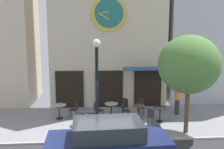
% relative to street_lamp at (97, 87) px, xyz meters
% --- Properties ---
extents(ground_plane, '(27.88, 10.64, 0.13)m').
position_rel_street_lamp_xyz_m(ground_plane, '(0.36, -0.93, -2.22)').
color(ground_plane, gray).
extents(clock_building, '(7.32, 4.22, 12.08)m').
position_rel_street_lamp_xyz_m(clock_building, '(0.80, 5.80, 4.04)').
color(clock_building, beige).
rests_on(clock_building, ground_plane).
extents(neighbor_building_right, '(6.67, 3.24, 12.74)m').
position_rel_street_lamp_xyz_m(neighbor_building_right, '(8.08, 6.01, 4.17)').
color(neighbor_building_right, '#B2B2BC').
rests_on(neighbor_building_right, ground_plane).
extents(street_lamp, '(0.36, 0.36, 4.32)m').
position_rel_street_lamp_xyz_m(street_lamp, '(0.00, 0.00, 0.00)').
color(street_lamp, black).
rests_on(street_lamp, ground_plane).
extents(street_tree, '(2.78, 2.50, 4.50)m').
position_rel_street_lamp_xyz_m(street_tree, '(4.12, -0.02, 0.98)').
color(street_tree, brown).
rests_on(street_tree, ground_plane).
extents(cafe_table_near_door, '(0.75, 0.75, 0.77)m').
position_rel_street_lamp_xyz_m(cafe_table_near_door, '(-2.03, 2.31, -1.63)').
color(cafe_table_near_door, black).
rests_on(cafe_table_near_door, ground_plane).
extents(cafe_table_rightmost, '(0.71, 0.71, 0.74)m').
position_rel_street_lamp_xyz_m(cafe_table_rightmost, '(-0.68, 1.26, -1.67)').
color(cafe_table_rightmost, black).
rests_on(cafe_table_rightmost, ground_plane).
extents(cafe_table_center_left, '(0.75, 0.75, 0.75)m').
position_rel_street_lamp_xyz_m(cafe_table_center_left, '(0.80, 2.45, -1.65)').
color(cafe_table_center_left, black).
rests_on(cafe_table_center_left, ground_plane).
extents(cafe_table_center, '(0.66, 0.66, 0.77)m').
position_rel_street_lamp_xyz_m(cafe_table_center, '(2.25, 1.92, -1.67)').
color(cafe_table_center, black).
rests_on(cafe_table_center, ground_plane).
extents(cafe_table_leftmost, '(0.73, 0.73, 0.77)m').
position_rel_street_lamp_xyz_m(cafe_table_leftmost, '(3.28, 1.47, -1.65)').
color(cafe_table_leftmost, black).
rests_on(cafe_table_leftmost, ground_plane).
extents(cafe_chair_right_end, '(0.47, 0.47, 0.90)m').
position_rel_street_lamp_xyz_m(cafe_chair_right_end, '(-1.19, 2.39, -1.67)').
color(cafe_chair_right_end, black).
rests_on(cafe_chair_right_end, ground_plane).
extents(cafe_chair_facing_street, '(0.55, 0.55, 0.90)m').
position_rel_street_lamp_xyz_m(cafe_chair_facing_street, '(0.04, 2.16, -1.67)').
color(cafe_chair_facing_street, black).
rests_on(cafe_chair_facing_street, ground_plane).
extents(cafe_chair_left_end, '(0.48, 0.48, 0.90)m').
position_rel_street_lamp_xyz_m(cafe_chair_left_end, '(1.47, 2.08, -1.67)').
color(cafe_chair_left_end, black).
rests_on(cafe_chair_left_end, ground_plane).
extents(cafe_chair_near_lamp, '(0.55, 0.55, 0.90)m').
position_rel_street_lamp_xyz_m(cafe_chair_near_lamp, '(-0.29, 0.54, -1.67)').
color(cafe_chair_near_lamp, black).
rests_on(cafe_chair_near_lamp, ground_plane).
extents(cafe_chair_corner, '(0.47, 0.47, 0.90)m').
position_rel_street_lamp_xyz_m(cafe_chair_corner, '(2.50, 2.68, -1.67)').
color(cafe_chair_corner, black).
rests_on(cafe_chair_corner, ground_plane).
extents(cafe_chair_outer, '(0.56, 0.56, 0.90)m').
position_rel_street_lamp_xyz_m(cafe_chair_outer, '(1.57, 2.85, -1.67)').
color(cafe_chair_outer, black).
rests_on(cafe_chair_outer, ground_plane).
extents(cafe_chair_under_awning, '(0.56, 0.56, 0.90)m').
position_rel_street_lamp_xyz_m(cafe_chair_under_awning, '(2.72, 0.91, -1.67)').
color(cafe_chair_under_awning, black).
rests_on(cafe_chair_under_awning, ground_plane).
extents(pedestrian_orange, '(0.34, 0.34, 1.67)m').
position_rel_street_lamp_xyz_m(pedestrian_orange, '(4.57, 2.62, -1.33)').
color(pedestrian_orange, '#2D2D38').
rests_on(pedestrian_orange, ground_plane).
extents(parked_car_navy, '(4.38, 2.19, 1.55)m').
position_rel_street_lamp_xyz_m(parked_car_navy, '(0.35, -2.53, -1.44)').
color(parked_car_navy, navy).
rests_on(parked_car_navy, ground_plane).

